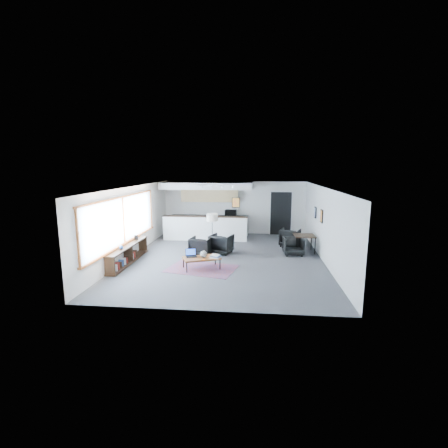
# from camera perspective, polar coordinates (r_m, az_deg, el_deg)

# --- Properties ---
(room) EXTENTS (7.02, 9.02, 2.62)m
(room) POSITION_cam_1_polar(r_m,az_deg,el_deg) (11.75, 0.25, 0.16)
(room) COLOR #4B4B4D
(room) RESTS_ON ground
(window) EXTENTS (0.10, 5.95, 1.66)m
(window) POSITION_cam_1_polar(r_m,az_deg,el_deg) (11.72, -17.30, 0.44)
(window) COLOR #8CBFFF
(window) RESTS_ON room
(console) EXTENTS (0.35, 3.00, 0.80)m
(console) POSITION_cam_1_polar(r_m,az_deg,el_deg) (11.76, -16.56, -5.12)
(console) COLOR #301D10
(console) RESTS_ON floor
(kitchenette) EXTENTS (4.20, 1.96, 2.60)m
(kitchenette) POSITION_cam_1_polar(r_m,az_deg,el_deg) (15.53, -2.83, 2.88)
(kitchenette) COLOR white
(kitchenette) RESTS_ON floor
(doorway) EXTENTS (1.10, 0.12, 2.15)m
(doorway) POSITION_cam_1_polar(r_m,az_deg,el_deg) (16.14, 9.94, 1.93)
(doorway) COLOR black
(doorway) RESTS_ON room
(track_light) EXTENTS (1.60, 0.07, 0.15)m
(track_light) POSITION_cam_1_polar(r_m,az_deg,el_deg) (13.85, -1.31, 6.79)
(track_light) COLOR silver
(track_light) RESTS_ON room
(wall_art_lower) EXTENTS (0.03, 0.38, 0.48)m
(wall_art_lower) POSITION_cam_1_polar(r_m,az_deg,el_deg) (12.28, 16.77, 1.34)
(wall_art_lower) COLOR black
(wall_art_lower) RESTS_ON room
(wall_art_upper) EXTENTS (0.03, 0.34, 0.44)m
(wall_art_upper) POSITION_cam_1_polar(r_m,az_deg,el_deg) (13.55, 15.74, 1.97)
(wall_art_upper) COLOR black
(wall_art_upper) RESTS_ON room
(kilim_rug) EXTENTS (2.46, 1.93, 0.01)m
(kilim_rug) POSITION_cam_1_polar(r_m,az_deg,el_deg) (10.82, -3.96, -7.81)
(kilim_rug) COLOR #6A3B53
(kilim_rug) RESTS_ON floor
(coffee_table) EXTENTS (1.35, 1.06, 0.39)m
(coffee_table) POSITION_cam_1_polar(r_m,az_deg,el_deg) (10.71, -3.98, -6.01)
(coffee_table) COLOR brown
(coffee_table) RESTS_ON floor
(laptop) EXTENTS (0.42, 0.38, 0.25)m
(laptop) POSITION_cam_1_polar(r_m,az_deg,el_deg) (10.84, -5.82, -5.29)
(laptop) COLOR black
(laptop) RESTS_ON coffee_table
(ceramic_pot) EXTENTS (0.23, 0.23, 0.23)m
(ceramic_pot) POSITION_cam_1_polar(r_m,az_deg,el_deg) (10.65, -3.60, -5.30)
(ceramic_pot) COLOR gray
(ceramic_pot) RESTS_ON coffee_table
(book_stack) EXTENTS (0.39, 0.36, 0.10)m
(book_stack) POSITION_cam_1_polar(r_m,az_deg,el_deg) (10.63, -1.49, -5.71)
(book_stack) COLOR silver
(book_stack) RESTS_ON coffee_table
(coaster) EXTENTS (0.12, 0.12, 0.01)m
(coaster) POSITION_cam_1_polar(r_m,az_deg,el_deg) (10.42, -3.60, -6.28)
(coaster) COLOR #E5590C
(coaster) RESTS_ON coffee_table
(armchair_left) EXTENTS (0.85, 0.81, 0.77)m
(armchair_left) POSITION_cam_1_polar(r_m,az_deg,el_deg) (12.27, -4.10, -3.80)
(armchair_left) COLOR black
(armchair_left) RESTS_ON floor
(armchair_right) EXTENTS (0.97, 0.93, 0.81)m
(armchair_right) POSITION_cam_1_polar(r_m,az_deg,el_deg) (12.58, -0.45, -3.33)
(armchair_right) COLOR black
(armchair_right) RESTS_ON floor
(floor_lamp) EXTENTS (0.48, 0.48, 1.52)m
(floor_lamp) POSITION_cam_1_polar(r_m,az_deg,el_deg) (12.57, -2.10, 0.93)
(floor_lamp) COLOR black
(floor_lamp) RESTS_ON floor
(dining_table) EXTENTS (0.83, 0.83, 0.67)m
(dining_table) POSITION_cam_1_polar(r_m,az_deg,el_deg) (13.09, 13.94, -2.17)
(dining_table) COLOR #301D10
(dining_table) RESTS_ON floor
(dining_chair_near) EXTENTS (0.66, 0.62, 0.63)m
(dining_chair_near) POSITION_cam_1_polar(r_m,az_deg,el_deg) (12.61, 12.08, -3.94)
(dining_chair_near) COLOR black
(dining_chair_near) RESTS_ON floor
(dining_chair_far) EXTENTS (0.82, 0.80, 0.68)m
(dining_chair_far) POSITION_cam_1_polar(r_m,az_deg,el_deg) (13.98, 11.52, -2.44)
(dining_chair_far) COLOR black
(dining_chair_far) RESTS_ON floor
(microwave) EXTENTS (0.56, 0.33, 0.37)m
(microwave) POSITION_cam_1_polar(r_m,az_deg,el_deg) (15.88, 1.18, 2.09)
(microwave) COLOR black
(microwave) RESTS_ON kitchenette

